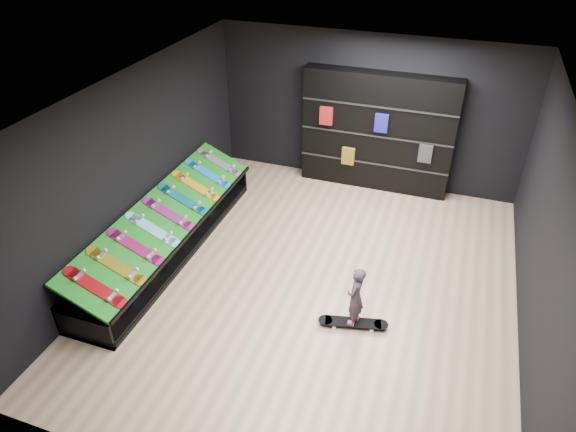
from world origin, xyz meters
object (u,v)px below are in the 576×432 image
(back_shelving, at_px, (377,132))
(child, at_px, (355,307))
(display_rack, at_px, (169,237))
(floor_skateboard, at_px, (353,324))

(back_shelving, height_order, child, back_shelving)
(display_rack, relative_size, back_shelving, 1.54)
(back_shelving, xyz_separation_m, floor_skateboard, (0.56, -4.06, -1.13))
(floor_skateboard, bearing_deg, display_rack, 154.59)
(display_rack, xyz_separation_m, child, (3.35, -0.74, 0.12))
(back_shelving, distance_m, floor_skateboard, 4.25)
(display_rack, height_order, back_shelving, back_shelving)
(back_shelving, xyz_separation_m, child, (0.56, -4.06, -0.80))
(child, bearing_deg, floor_skateboard, 180.00)
(floor_skateboard, xyz_separation_m, child, (0.00, 0.00, 0.33))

